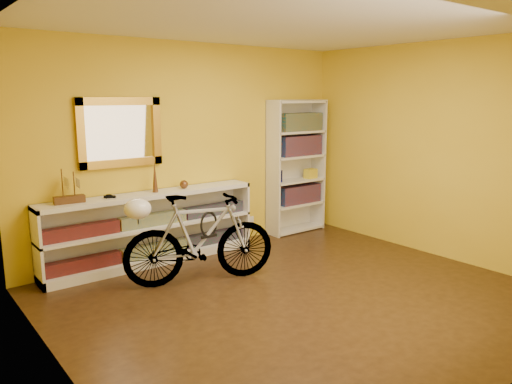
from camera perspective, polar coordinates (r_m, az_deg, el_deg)
floor at (r=5.01m, az=5.02°, el=-12.03°), size 4.50×4.00×0.01m
ceiling at (r=4.65m, az=5.58°, el=19.05°), size 4.50×4.00×0.01m
back_wall at (r=6.26m, az=-7.35°, el=4.96°), size 4.50×0.01×2.60m
left_wall at (r=3.54m, az=-22.51°, el=-0.43°), size 0.01×4.00×2.60m
right_wall at (r=6.40m, az=20.30°, el=4.50°), size 0.01×4.00×2.60m
gilt_mirror at (r=5.78m, az=-15.41°, el=6.65°), size 0.98×0.06×0.78m
wall_socket at (r=6.92m, az=-0.61°, el=-3.20°), size 0.09×0.02×0.09m
console_unit at (r=5.94m, az=-11.86°, el=-4.11°), size 2.60×0.35×0.85m
cd_row_lower at (r=5.99m, az=-11.68°, el=-6.50°), size 2.50×0.13×0.14m
cd_row_upper at (r=5.89m, az=-11.82°, el=-3.12°), size 2.50×0.13×0.14m
model_ship at (r=5.48m, az=-20.86°, el=0.66°), size 0.32×0.14×0.37m
toy_car at (r=5.65m, az=-16.53°, el=-0.66°), size 0.00×0.01×0.00m
bronze_ornament at (r=5.84m, az=-11.61°, el=1.79°), size 0.06×0.06×0.37m
decorative_orb at (r=6.03m, az=-8.32°, el=0.88°), size 0.10×0.10×0.10m
bookcase at (r=7.12m, az=4.68°, el=2.91°), size 0.90×0.30×1.90m
book_row_a at (r=7.23m, az=4.92°, el=-0.24°), size 0.70×0.22×0.26m
book_row_b at (r=7.12m, az=5.01°, el=5.37°), size 0.70×0.22×0.28m
book_row_c at (r=7.10m, az=5.06°, el=8.07°), size 0.70×0.22×0.25m
travel_mug at (r=6.91m, az=2.77°, el=1.84°), size 0.07×0.07×0.17m
red_tin at (r=6.95m, az=3.36°, el=7.77°), size 0.17×0.17×0.19m
yellow_bag at (r=7.28m, az=6.33°, el=2.14°), size 0.19×0.13×0.14m
bicycle at (r=5.24m, az=-6.48°, el=-5.35°), size 0.92×1.69×0.96m
helmet at (r=5.05m, az=-13.51°, el=-1.91°), size 0.27×0.26×0.21m
u_lock at (r=5.22m, az=-5.48°, el=-3.74°), size 0.21×0.02×0.21m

